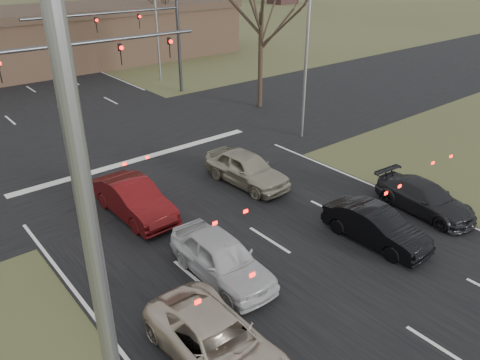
# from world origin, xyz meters

# --- Properties ---
(ground) EXTENTS (360.00, 360.00, 0.00)m
(ground) POSITION_xyz_m (0.00, 0.00, 0.00)
(ground) COLOR #424927
(ground) RESTS_ON ground
(road_cross) EXTENTS (200.00, 14.00, 0.02)m
(road_cross) POSITION_xyz_m (0.00, 15.00, 0.01)
(road_cross) COLOR black
(road_cross) RESTS_ON ground
(building) EXTENTS (42.40, 10.40, 5.30)m
(building) POSITION_xyz_m (2.00, 38.00, 2.67)
(building) COLOR #866248
(building) RESTS_ON ground
(mast_arm_near) EXTENTS (12.12, 0.24, 8.00)m
(mast_arm_near) POSITION_xyz_m (-5.23, 13.00, 5.07)
(mast_arm_near) COLOR #383A3D
(mast_arm_near) RESTS_ON ground
(mast_arm_far) EXTENTS (11.12, 0.24, 8.00)m
(mast_arm_far) POSITION_xyz_m (6.18, 23.00, 5.02)
(mast_arm_far) COLOR #383A3D
(mast_arm_far) RESTS_ON ground
(streetlight_right_near) EXTENTS (2.34, 0.25, 10.00)m
(streetlight_right_near) POSITION_xyz_m (8.82, 10.00, 5.59)
(streetlight_right_near) COLOR gray
(streetlight_right_near) RESTS_ON ground
(streetlight_right_far) EXTENTS (2.34, 0.25, 10.00)m
(streetlight_right_far) POSITION_xyz_m (9.32, 27.00, 5.59)
(streetlight_right_far) COLOR gray
(streetlight_right_far) RESTS_ON ground
(car_silver_suv) EXTENTS (2.29, 4.79, 1.32)m
(car_silver_suv) POSITION_xyz_m (-5.00, -0.42, 0.66)
(car_silver_suv) COLOR beige
(car_silver_suv) RESTS_ON ground
(car_white_sedan) EXTENTS (1.89, 4.44, 1.50)m
(car_white_sedan) POSITION_xyz_m (-2.70, 2.42, 0.75)
(car_white_sedan) COLOR #BCBCBE
(car_white_sedan) RESTS_ON ground
(car_black_hatch) EXTENTS (1.48, 4.11, 1.35)m
(car_black_hatch) POSITION_xyz_m (3.00, 0.46, 0.67)
(car_black_hatch) COLOR black
(car_black_hatch) RESTS_ON ground
(car_charcoal_sedan) EXTENTS (2.15, 4.48, 1.26)m
(car_charcoal_sedan) POSITION_xyz_m (6.50, 0.56, 0.63)
(car_charcoal_sedan) COLOR black
(car_charcoal_sedan) RESTS_ON ground
(car_red_ahead) EXTENTS (1.73, 4.60, 1.50)m
(car_red_ahead) POSITION_xyz_m (-3.00, 7.92, 0.75)
(car_red_ahead) COLOR #4D0B0C
(car_red_ahead) RESTS_ON ground
(car_silver_ahead) EXTENTS (2.05, 4.61, 1.54)m
(car_silver_ahead) POSITION_xyz_m (2.47, 7.28, 0.77)
(car_silver_ahead) COLOR #A09A82
(car_silver_ahead) RESTS_ON ground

